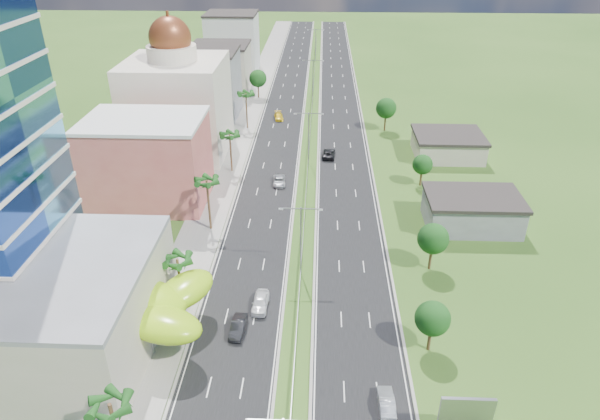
# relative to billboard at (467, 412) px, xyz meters

# --- Properties ---
(ground) EXTENTS (500.00, 500.00, 0.00)m
(ground) POSITION_rel_billboard_xyz_m (-17.00, 18.00, -4.42)
(ground) COLOR #2D5119
(ground) RESTS_ON ground
(road_left) EXTENTS (11.00, 260.00, 0.04)m
(road_left) POSITION_rel_billboard_xyz_m (-24.50, 108.00, -4.40)
(road_left) COLOR black
(road_left) RESTS_ON ground
(road_right) EXTENTS (11.00, 260.00, 0.04)m
(road_right) POSITION_rel_billboard_xyz_m (-9.50, 108.00, -4.40)
(road_right) COLOR black
(road_right) RESTS_ON ground
(sidewalk_left) EXTENTS (7.00, 260.00, 0.12)m
(sidewalk_left) POSITION_rel_billboard_xyz_m (-34.00, 108.00, -4.36)
(sidewalk_left) COLOR gray
(sidewalk_left) RESTS_ON ground
(median_guardrail) EXTENTS (0.10, 216.06, 0.76)m
(median_guardrail) POSITION_rel_billboard_xyz_m (-17.00, 89.99, -3.80)
(median_guardrail) COLOR gray
(median_guardrail) RESTS_ON ground
(streetlight_median_b) EXTENTS (6.04, 0.25, 11.00)m
(streetlight_median_b) POSITION_rel_billboard_xyz_m (-17.00, 28.00, 2.33)
(streetlight_median_b) COLOR gray
(streetlight_median_b) RESTS_ON ground
(streetlight_median_c) EXTENTS (6.04, 0.25, 11.00)m
(streetlight_median_c) POSITION_rel_billboard_xyz_m (-17.00, 68.00, 2.33)
(streetlight_median_c) COLOR gray
(streetlight_median_c) RESTS_ON ground
(streetlight_median_d) EXTENTS (6.04, 0.25, 11.00)m
(streetlight_median_d) POSITION_rel_billboard_xyz_m (-17.00, 113.00, 2.33)
(streetlight_median_d) COLOR gray
(streetlight_median_d) RESTS_ON ground
(streetlight_median_e) EXTENTS (6.04, 0.25, 11.00)m
(streetlight_median_e) POSITION_rel_billboard_xyz_m (-17.00, 158.00, 2.33)
(streetlight_median_e) COLOR gray
(streetlight_median_e) RESTS_ON ground
(mall_podium) EXTENTS (30.00, 24.00, 11.00)m
(mall_podium) POSITION_rel_billboard_xyz_m (-49.00, 12.00, 1.08)
(mall_podium) COLOR #B5AD95
(mall_podium) RESTS_ON ground
(lime_canopy) EXTENTS (18.00, 15.00, 7.40)m
(lime_canopy) POSITION_rel_billboard_xyz_m (-37.00, 14.00, 0.57)
(lime_canopy) COLOR #96CF14
(lime_canopy) RESTS_ON ground
(pink_shophouse) EXTENTS (20.00, 15.00, 15.00)m
(pink_shophouse) POSITION_rel_billboard_xyz_m (-45.00, 50.00, 3.08)
(pink_shophouse) COLOR #BF544E
(pink_shophouse) RESTS_ON ground
(domed_building) EXTENTS (20.00, 20.00, 28.70)m
(domed_building) POSITION_rel_billboard_xyz_m (-45.00, 73.00, 6.93)
(domed_building) COLOR beige
(domed_building) RESTS_ON ground
(midrise_grey) EXTENTS (16.00, 15.00, 16.00)m
(midrise_grey) POSITION_rel_billboard_xyz_m (-44.00, 98.00, 3.58)
(midrise_grey) COLOR slate
(midrise_grey) RESTS_ON ground
(midrise_beige) EXTENTS (16.00, 15.00, 13.00)m
(midrise_beige) POSITION_rel_billboard_xyz_m (-44.00, 120.00, 2.08)
(midrise_beige) COLOR #B5AD95
(midrise_beige) RESTS_ON ground
(midrise_white) EXTENTS (16.00, 15.00, 18.00)m
(midrise_white) POSITION_rel_billboard_xyz_m (-44.00, 143.00, 4.58)
(midrise_white) COLOR silver
(midrise_white) RESTS_ON ground
(billboard) EXTENTS (5.20, 0.35, 6.20)m
(billboard) POSITION_rel_billboard_xyz_m (0.00, 0.00, 0.00)
(billboard) COLOR gray
(billboard) RESTS_ON ground
(shed_near) EXTENTS (15.00, 10.00, 5.00)m
(shed_near) POSITION_rel_billboard_xyz_m (11.00, 43.00, -1.92)
(shed_near) COLOR slate
(shed_near) RESTS_ON ground
(shed_far) EXTENTS (14.00, 12.00, 4.40)m
(shed_far) POSITION_rel_billboard_xyz_m (13.00, 73.00, -2.22)
(shed_far) COLOR #B5AD95
(shed_far) RESTS_ON ground
(palm_tree_a) EXTENTS (3.60, 3.60, 9.10)m
(palm_tree_a) POSITION_rel_billboard_xyz_m (-32.50, -4.00, 3.60)
(palm_tree_a) COLOR #47301C
(palm_tree_a) RESTS_ON ground
(palm_tree_b) EXTENTS (3.60, 3.60, 8.10)m
(palm_tree_b) POSITION_rel_billboard_xyz_m (-32.50, 20.00, 2.64)
(palm_tree_b) COLOR #47301C
(palm_tree_b) RESTS_ON ground
(palm_tree_c) EXTENTS (3.60, 3.60, 9.60)m
(palm_tree_c) POSITION_rel_billboard_xyz_m (-32.50, 40.00, 4.08)
(palm_tree_c) COLOR #47301C
(palm_tree_c) RESTS_ON ground
(palm_tree_d) EXTENTS (3.60, 3.60, 8.60)m
(palm_tree_d) POSITION_rel_billboard_xyz_m (-32.50, 63.00, 3.12)
(palm_tree_d) COLOR #47301C
(palm_tree_d) RESTS_ON ground
(palm_tree_e) EXTENTS (3.60, 3.60, 9.40)m
(palm_tree_e) POSITION_rel_billboard_xyz_m (-32.50, 88.00, 3.89)
(palm_tree_e) COLOR #47301C
(palm_tree_e) RESTS_ON ground
(leafy_tree_lfar) EXTENTS (4.90, 4.90, 8.05)m
(leafy_tree_lfar) POSITION_rel_billboard_xyz_m (-32.50, 113.00, 1.16)
(leafy_tree_lfar) COLOR #47301C
(leafy_tree_lfar) RESTS_ON ground
(leafy_tree_ra) EXTENTS (4.20, 4.20, 6.90)m
(leafy_tree_ra) POSITION_rel_billboard_xyz_m (-1.00, 13.00, 0.35)
(leafy_tree_ra) COLOR #47301C
(leafy_tree_ra) RESTS_ON ground
(leafy_tree_rb) EXTENTS (4.55, 4.55, 7.47)m
(leafy_tree_rb) POSITION_rel_billboard_xyz_m (2.00, 30.00, 0.76)
(leafy_tree_rb) COLOR #47301C
(leafy_tree_rb) RESTS_ON ground
(leafy_tree_rc) EXTENTS (3.85, 3.85, 6.33)m
(leafy_tree_rc) POSITION_rel_billboard_xyz_m (5.00, 58.00, -0.05)
(leafy_tree_rc) COLOR #47301C
(leafy_tree_rc) RESTS_ON ground
(leafy_tree_rd) EXTENTS (4.90, 4.90, 8.05)m
(leafy_tree_rd) POSITION_rel_billboard_xyz_m (1.00, 88.00, 1.16)
(leafy_tree_rd) COLOR #47301C
(leafy_tree_rd) RESTS_ON ground
(car_white_near_left) EXTENTS (2.21, 5.10, 1.71)m
(car_white_near_left) POSITION_rel_billboard_xyz_m (-22.07, 19.99, -3.52)
(car_white_near_left) COLOR white
(car_white_near_left) RESTS_ON road_left
(car_dark_left) EXTENTS (1.92, 4.84, 1.57)m
(car_dark_left) POSITION_rel_billboard_xyz_m (-24.34, 15.14, -3.60)
(car_dark_left) COLOR black
(car_dark_left) RESTS_ON road_left
(car_silver_mid_left) EXTENTS (2.70, 5.16, 1.39)m
(car_silver_mid_left) POSITION_rel_billboard_xyz_m (-22.36, 57.30, -3.69)
(car_silver_mid_left) COLOR #A4A6AB
(car_silver_mid_left) RESTS_ON road_left
(car_yellow_far_left) EXTENTS (2.86, 5.40, 1.49)m
(car_yellow_far_left) POSITION_rel_billboard_xyz_m (-25.33, 95.04, -3.64)
(car_yellow_far_left) COLOR gold
(car_yellow_far_left) RESTS_ON road_left
(car_silver_right) EXTENTS (1.72, 4.71, 1.54)m
(car_silver_right) POSITION_rel_billboard_xyz_m (-6.96, 4.00, -3.61)
(car_silver_right) COLOR #A4A7AC
(car_silver_right) RESTS_ON road_right
(car_dark_far_right) EXTENTS (3.08, 5.80, 1.55)m
(car_dark_far_right) POSITION_rel_billboard_xyz_m (-12.67, 71.06, -3.61)
(car_dark_far_right) COLOR black
(car_dark_far_right) RESTS_ON road_right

